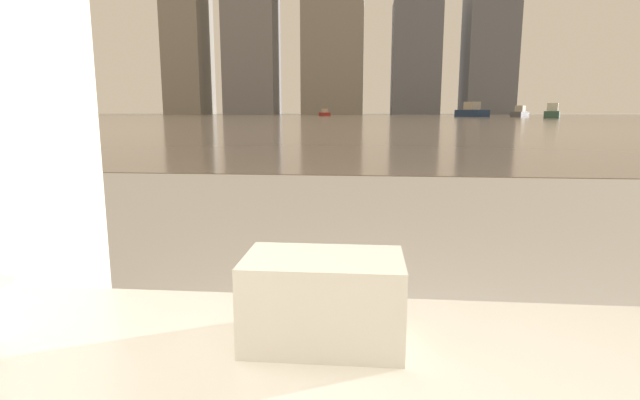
# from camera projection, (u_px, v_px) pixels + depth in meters

# --- Properties ---
(towel_stack) EXTENTS (0.28, 0.18, 0.16)m
(towel_stack) POSITION_uv_depth(u_px,v_px,m) (323.00, 299.00, 0.90)
(towel_stack) COLOR silver
(towel_stack) RESTS_ON bathtub
(harbor_water) EXTENTS (180.00, 110.00, 0.01)m
(harbor_water) POSITION_uv_depth(u_px,v_px,m) (367.00, 118.00, 61.00)
(harbor_water) COLOR gray
(harbor_water) RESTS_ON ground_plane
(harbor_boat_1) EXTENTS (2.19, 3.24, 1.15)m
(harbor_boat_1) POSITION_uv_depth(u_px,v_px,m) (324.00, 113.00, 81.66)
(harbor_boat_1) COLOR maroon
(harbor_boat_1) RESTS_ON harbor_water
(harbor_boat_2) EXTENTS (4.05, 5.85, 2.08)m
(harbor_boat_2) POSITION_uv_depth(u_px,v_px,m) (472.00, 112.00, 70.00)
(harbor_boat_2) COLOR navy
(harbor_boat_2) RESTS_ON harbor_water
(harbor_boat_3) EXTENTS (3.18, 4.92, 1.74)m
(harbor_boat_3) POSITION_uv_depth(u_px,v_px,m) (552.00, 113.00, 58.73)
(harbor_boat_3) COLOR #335647
(harbor_boat_3) RESTS_ON harbor_water
(harbor_boat_4) EXTENTS (3.37, 4.25, 1.55)m
(harbor_boat_4) POSITION_uv_depth(u_px,v_px,m) (520.00, 113.00, 68.83)
(harbor_boat_4) COLOR #4C4C51
(harbor_boat_4) RESTS_ON harbor_water
(skyline_tower_0) EXTENTS (8.80, 12.32, 35.13)m
(skyline_tower_0) POSITION_uv_depth(u_px,v_px,m) (188.00, 38.00, 116.62)
(skyline_tower_0) COLOR gray
(skyline_tower_0) RESTS_ON ground_plane
(skyline_tower_3) EXTENTS (10.51, 10.38, 24.78)m
(skyline_tower_3) POSITION_uv_depth(u_px,v_px,m) (416.00, 59.00, 112.69)
(skyline_tower_3) COLOR slate
(skyline_tower_3) RESTS_ON ground_plane
(skyline_tower_4) EXTENTS (10.35, 12.05, 34.58)m
(skyline_tower_4) POSITION_uv_depth(u_px,v_px,m) (490.00, 35.00, 110.35)
(skyline_tower_4) COLOR slate
(skyline_tower_4) RESTS_ON ground_plane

